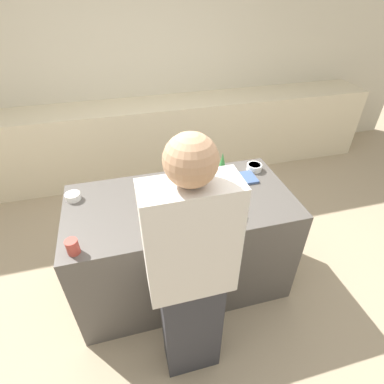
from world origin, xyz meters
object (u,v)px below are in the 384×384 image
(candy_bowl_behind_tray, at_px, (73,196))
(person, at_px, (191,277))
(gingerbread_house, at_px, (209,194))
(mug, at_px, (73,247))
(decorative_tree, at_px, (222,170))
(cookbook, at_px, (245,178))
(candy_bowl_beside_tree, at_px, (254,167))
(candy_bowl_near_tray_right, at_px, (205,173))
(baking_tray, at_px, (209,207))
(candy_bowl_near_tray_left, at_px, (179,180))

(candy_bowl_behind_tray, distance_m, person, 1.11)
(gingerbread_house, xyz_separation_m, mug, (-0.90, -0.20, -0.07))
(decorative_tree, relative_size, person, 0.17)
(cookbook, bearing_deg, gingerbread_house, -145.13)
(decorative_tree, bearing_deg, cookbook, 11.68)
(candy_bowl_beside_tree, xyz_separation_m, candy_bowl_behind_tray, (-1.45, -0.03, -0.00))
(cookbook, distance_m, mug, 1.37)
(decorative_tree, distance_m, candy_bowl_beside_tree, 0.40)
(candy_bowl_behind_tray, bearing_deg, person, -53.78)
(cookbook, height_order, person, person)
(candy_bowl_beside_tree, bearing_deg, person, -130.38)
(decorative_tree, distance_m, candy_bowl_near_tray_right, 0.22)
(baking_tray, distance_m, mug, 0.92)
(mug, bearing_deg, gingerbread_house, 12.50)
(candy_bowl_beside_tree, distance_m, cookbook, 0.17)
(gingerbread_house, xyz_separation_m, decorative_tree, (0.17, 0.23, 0.03))
(baking_tray, distance_m, candy_bowl_behind_tray, 0.99)
(baking_tray, xyz_separation_m, person, (-0.27, -0.55, 0.00))
(candy_bowl_beside_tree, bearing_deg, decorative_tree, -156.21)
(decorative_tree, bearing_deg, person, -119.69)
(candy_bowl_near_tray_left, bearing_deg, mug, -144.13)
(candy_bowl_beside_tree, bearing_deg, candy_bowl_near_tray_left, -177.96)
(candy_bowl_behind_tray, bearing_deg, candy_bowl_beside_tree, 1.37)
(candy_bowl_behind_tray, bearing_deg, cookbook, -3.22)
(candy_bowl_near_tray_left, bearing_deg, candy_bowl_behind_tray, -179.18)
(candy_bowl_near_tray_right, relative_size, candy_bowl_behind_tray, 1.11)
(candy_bowl_behind_tray, height_order, cookbook, candy_bowl_behind_tray)
(candy_bowl_behind_tray, bearing_deg, candy_bowl_near_tray_left, 0.82)
(candy_bowl_near_tray_right, bearing_deg, decorative_tree, -65.36)
(decorative_tree, bearing_deg, candy_bowl_behind_tray, 173.82)
(baking_tray, relative_size, mug, 3.88)
(baking_tray, relative_size, gingerbread_house, 1.32)
(person, bearing_deg, candy_bowl_near_tray_left, 81.11)
(candy_bowl_beside_tree, relative_size, mug, 1.28)
(gingerbread_house, height_order, mug, gingerbread_house)
(candy_bowl_near_tray_left, height_order, cookbook, candy_bowl_near_tray_left)
(cookbook, bearing_deg, mug, -159.96)
(person, bearing_deg, baking_tray, 63.68)
(candy_bowl_near_tray_left, bearing_deg, gingerbread_house, -69.68)
(gingerbread_house, distance_m, cookbook, 0.48)
(gingerbread_house, distance_m, person, 0.63)
(candy_bowl_near_tray_right, relative_size, mug, 1.24)
(gingerbread_house, bearing_deg, decorative_tree, 52.97)
(gingerbread_house, height_order, candy_bowl_behind_tray, gingerbread_house)
(candy_bowl_near_tray_right, distance_m, person, 1.01)
(candy_bowl_near_tray_right, height_order, candy_bowl_behind_tray, same)
(gingerbread_house, bearing_deg, person, -116.35)
(gingerbread_house, bearing_deg, baking_tray, -152.55)
(candy_bowl_near_tray_left, xyz_separation_m, person, (-0.14, -0.91, -0.02))
(candy_bowl_near_tray_left, relative_size, person, 0.06)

